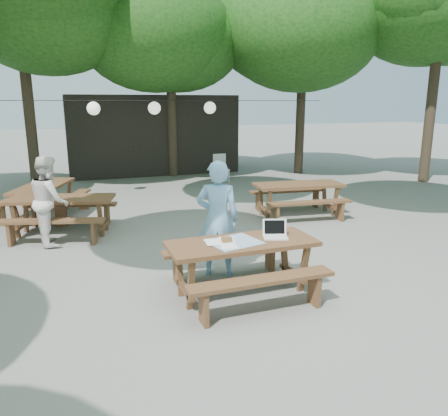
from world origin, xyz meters
TOP-DOWN VIEW (x-y plane):
  - ground at (0.00, 0.00)m, footprint 80.00×80.00m
  - pavilion at (0.50, 10.50)m, footprint 6.00×3.00m
  - main_picnic_table at (-0.47, -0.97)m, footprint 2.00×1.58m
  - picnic_table_nw at (-2.75, 2.80)m, footprint 2.27×2.05m
  - picnic_table_ne at (2.36, 2.51)m, footprint 2.08×1.80m
  - picnic_table_far_w at (-3.14, 4.35)m, footprint 2.14×2.33m
  - woman at (-0.55, -0.21)m, footprint 0.75×0.64m
  - second_person at (-2.94, 2.26)m, footprint 0.74×0.89m
  - plastic_chair at (2.19, 7.25)m, footprint 0.45×0.45m
  - laptop at (0.03, -0.95)m, footprint 0.40×0.35m
  - tabletop_clutter at (-0.62, -0.97)m, footprint 0.77×0.68m
  - paper_lanterns at (-0.19, 6.00)m, footprint 9.00×0.34m

SIDE VIEW (x-z plane):
  - ground at x=0.00m, z-range 0.00..0.00m
  - plastic_chair at x=2.19m, z-range -0.19..0.71m
  - main_picnic_table at x=-0.47m, z-range 0.01..0.76m
  - picnic_table_nw at x=-2.75m, z-range 0.01..0.76m
  - picnic_table_ne at x=2.36m, z-range 0.01..0.76m
  - picnic_table_far_w at x=-3.14m, z-range 0.01..0.76m
  - tabletop_clutter at x=-0.62m, z-range 0.72..0.80m
  - laptop at x=0.03m, z-range 0.69..0.93m
  - second_person at x=-2.94m, z-range 0.00..1.64m
  - woman at x=-0.55m, z-range 0.00..1.75m
  - pavilion at x=0.50m, z-range 0.00..2.80m
  - paper_lanterns at x=-0.19m, z-range 2.21..2.59m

